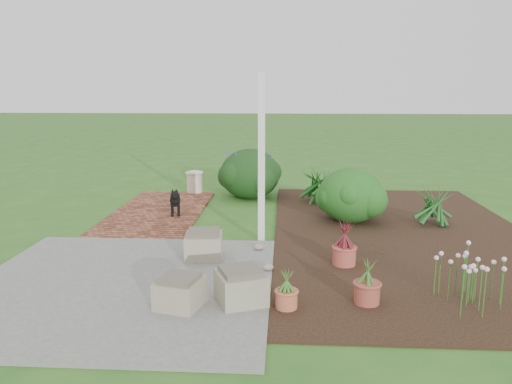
# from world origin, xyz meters

# --- Properties ---
(ground) EXTENTS (80.00, 80.00, 0.00)m
(ground) POSITION_xyz_m (0.00, 0.00, 0.00)
(ground) COLOR #285E1D
(ground) RESTS_ON ground
(concrete_patio) EXTENTS (3.50, 3.50, 0.04)m
(concrete_patio) POSITION_xyz_m (-1.25, -1.75, 0.02)
(concrete_patio) COLOR slate
(concrete_patio) RESTS_ON ground
(brick_path) EXTENTS (1.60, 3.50, 0.04)m
(brick_path) POSITION_xyz_m (-1.70, 1.75, 0.02)
(brick_path) COLOR #5C291D
(brick_path) RESTS_ON ground
(garden_bed) EXTENTS (4.00, 7.00, 0.03)m
(garden_bed) POSITION_xyz_m (2.50, 0.50, 0.01)
(garden_bed) COLOR black
(garden_bed) RESTS_ON ground
(veranda_post) EXTENTS (0.10, 0.10, 2.50)m
(veranda_post) POSITION_xyz_m (0.30, 0.10, 1.25)
(veranda_post) COLOR white
(veranda_post) RESTS_ON ground
(stone_trough_near) EXTENTS (0.53, 0.53, 0.29)m
(stone_trough_near) POSITION_xyz_m (-0.43, -2.35, 0.18)
(stone_trough_near) COLOR #776E59
(stone_trough_near) RESTS_ON concrete_patio
(stone_trough_mid) EXTENTS (0.63, 0.63, 0.32)m
(stone_trough_mid) POSITION_xyz_m (0.20, -2.19, 0.20)
(stone_trough_mid) COLOR gray
(stone_trough_mid) RESTS_ON concrete_patio
(stone_trough_far) EXTENTS (0.52, 0.52, 0.32)m
(stone_trough_far) POSITION_xyz_m (-0.43, -0.80, 0.20)
(stone_trough_far) COLOR gray
(stone_trough_far) RESTS_ON concrete_patio
(black_dog) EXTENTS (0.24, 0.55, 0.48)m
(black_dog) POSITION_xyz_m (-1.31, 1.44, 0.32)
(black_dog) COLOR black
(black_dog) RESTS_ON brick_path
(cream_ceramic_urn) EXTENTS (0.34, 0.34, 0.44)m
(cream_ceramic_urn) POSITION_xyz_m (-1.34, 3.48, 0.26)
(cream_ceramic_urn) COLOR beige
(cream_ceramic_urn) RESTS_ON brick_path
(evergreen_shrub) EXTENTS (1.43, 1.43, 0.95)m
(evergreen_shrub) POSITION_xyz_m (1.77, 1.30, 0.50)
(evergreen_shrub) COLOR #113A11
(evergreen_shrub) RESTS_ON garden_bed
(agapanthus_clump_back) EXTENTS (1.12, 1.12, 0.78)m
(agapanthus_clump_back) POSITION_xyz_m (3.12, 1.14, 0.42)
(agapanthus_clump_back) COLOR #123919
(agapanthus_clump_back) RESTS_ON garden_bed
(agapanthus_clump_front) EXTENTS (1.27, 1.27, 0.88)m
(agapanthus_clump_front) POSITION_xyz_m (1.34, 2.74, 0.47)
(agapanthus_clump_front) COLOR #15421B
(agapanthus_clump_front) RESTS_ON garden_bed
(pink_flower_patch) EXTENTS (1.01, 1.01, 0.60)m
(pink_flower_patch) POSITION_xyz_m (2.72, -2.10, 0.33)
(pink_flower_patch) COLOR #113D0F
(pink_flower_patch) RESTS_ON garden_bed
(terracotta_pot_bronze) EXTENTS (0.37, 0.37, 0.24)m
(terracotta_pot_bronze) POSITION_xyz_m (1.42, -0.94, 0.15)
(terracotta_pot_bronze) COLOR #AE493B
(terracotta_pot_bronze) RESTS_ON garden_bed
(terracotta_pot_small_left) EXTENTS (0.35, 0.35, 0.23)m
(terracotta_pot_small_left) POSITION_xyz_m (1.53, -2.12, 0.14)
(terracotta_pot_small_left) COLOR #974133
(terracotta_pot_small_left) RESTS_ON garden_bed
(terracotta_pot_small_right) EXTENTS (0.26, 0.26, 0.19)m
(terracotta_pot_small_right) POSITION_xyz_m (0.68, -2.29, 0.13)
(terracotta_pot_small_right) COLOR #B85E3E
(terracotta_pot_small_right) RESTS_ON garden_bed
(purple_flowering_bush) EXTENTS (1.47, 1.47, 1.07)m
(purple_flowering_bush) POSITION_xyz_m (-0.10, 3.21, 0.53)
(purple_flowering_bush) COLOR black
(purple_flowering_bush) RESTS_ON ground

